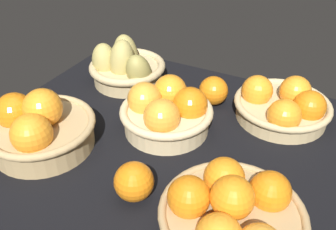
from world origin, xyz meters
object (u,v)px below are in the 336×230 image
at_px(basket_near_right, 232,215).
at_px(loose_orange_back_gap, 134,182).
at_px(basket_far_right, 283,105).
at_px(loose_orange_front_gap, 213,91).
at_px(basket_center, 167,111).
at_px(basket_near_left, 38,128).
at_px(basket_far_left_pears, 126,67).

distance_m(basket_near_right, loose_orange_back_gap, 0.19).
height_order(basket_far_right, loose_orange_front_gap, basket_far_right).
distance_m(basket_center, basket_near_left, 0.28).
relative_size(basket_far_left_pears, loose_orange_front_gap, 2.88).
height_order(basket_near_right, basket_far_right, basket_near_right).
bearing_deg(basket_far_right, basket_far_left_pears, -177.71).
relative_size(basket_near_right, loose_orange_back_gap, 3.27).
bearing_deg(basket_center, loose_orange_front_gap, 69.63).
bearing_deg(loose_orange_back_gap, basket_center, 102.00).
relative_size(basket_center, basket_near_right, 0.88).
xyz_separation_m(basket_near_left, basket_near_right, (0.45, -0.03, -0.01)).
bearing_deg(basket_near_right, basket_far_left_pears, 140.43).
height_order(loose_orange_front_gap, loose_orange_back_gap, same).
bearing_deg(basket_center, loose_orange_back_gap, -78.00).
relative_size(basket_near_left, loose_orange_back_gap, 3.11).
height_order(basket_near_left, loose_orange_front_gap, basket_near_left).
bearing_deg(loose_orange_front_gap, basket_far_right, 3.12).
height_order(basket_center, basket_far_left_pears, basket_far_left_pears).
bearing_deg(basket_far_right, loose_orange_front_gap, -176.88).
distance_m(basket_near_right, basket_far_right, 0.38).
height_order(basket_far_left_pears, basket_near_right, basket_far_left_pears).
relative_size(basket_far_left_pears, basket_far_right, 0.93).
xyz_separation_m(loose_orange_front_gap, loose_orange_back_gap, (-0.01, -0.37, 0.00)).
bearing_deg(basket_near_right, loose_orange_back_gap, -179.35).
relative_size(basket_far_right, loose_orange_front_gap, 3.10).
height_order(basket_near_right, loose_orange_back_gap, basket_near_right).
xyz_separation_m(basket_far_left_pears, basket_far_right, (0.44, 0.02, -0.01)).
relative_size(basket_far_right, loose_orange_back_gap, 3.09).
bearing_deg(loose_orange_back_gap, loose_orange_front_gap, 88.48).
bearing_deg(basket_center, basket_far_right, 34.87).
distance_m(basket_center, loose_orange_back_gap, 0.22).
xyz_separation_m(basket_center, basket_far_right, (0.23, 0.16, -0.01)).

